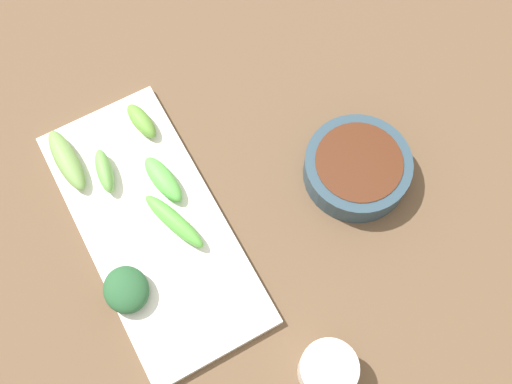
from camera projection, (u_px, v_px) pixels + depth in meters
tabletop at (227, 216)px, 0.82m from camera, size 2.10×2.10×0.02m
sauce_bowl at (357, 168)px, 0.81m from camera, size 0.14×0.14×0.04m
serving_plate at (153, 226)px, 0.80m from camera, size 0.17×0.37×0.01m
broccoli_leafy_0 at (126, 290)px, 0.75m from camera, size 0.06×0.06×0.03m
broccoli_stalk_1 at (67, 160)px, 0.81m from camera, size 0.03×0.10×0.02m
broccoli_stalk_2 at (163, 179)px, 0.80m from camera, size 0.04×0.08×0.02m
broccoli_stalk_3 at (142, 121)px, 0.84m from camera, size 0.03×0.06×0.02m
broccoli_stalk_4 at (174, 221)px, 0.78m from camera, size 0.05×0.10×0.03m
broccoli_stalk_5 at (105, 171)px, 0.81m from camera, size 0.03×0.07×0.03m
tea_cup at (328, 370)px, 0.71m from camera, size 0.07×0.07×0.05m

